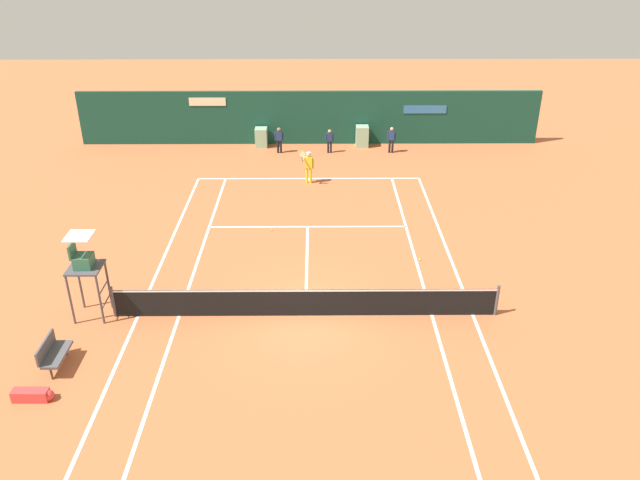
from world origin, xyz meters
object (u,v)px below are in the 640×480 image
at_px(player_on_baseline, 308,165).
at_px(tennis_ball_by_sideline, 271,230).
at_px(player_bench, 53,352).
at_px(ball_kid_right_post, 391,138).
at_px(ball_kid_left_post, 330,139).
at_px(ball_kid_centre_post, 279,138).
at_px(tennis_ball_near_service_line, 420,259).
at_px(equipment_bag, 34,395).
at_px(umpire_chair, 84,264).

height_order(player_on_baseline, tennis_ball_by_sideline, player_on_baseline).
relative_size(player_bench, player_on_baseline, 0.70).
bearing_deg(ball_kid_right_post, ball_kid_left_post, 11.15).
xyz_separation_m(ball_kid_centre_post, tennis_ball_near_service_line, (5.74, -11.85, -0.76)).
xyz_separation_m(ball_kid_left_post, tennis_ball_by_sideline, (-2.53, -9.35, -0.70)).
distance_m(equipment_bag, player_on_baseline, 16.57).
xyz_separation_m(umpire_chair, ball_kid_right_post, (11.05, 15.35, -1.05)).
bearing_deg(tennis_ball_near_service_line, ball_kid_centre_post, 115.86).
distance_m(tennis_ball_by_sideline, tennis_ball_near_service_line, 6.14).
distance_m(player_bench, ball_kid_right_post, 21.19).
height_order(player_bench, equipment_bag, player_bench).
bearing_deg(player_on_baseline, tennis_ball_by_sideline, 82.94).
height_order(player_bench, player_on_baseline, player_on_baseline).
height_order(player_on_baseline, ball_kid_right_post, player_on_baseline).
xyz_separation_m(ball_kid_right_post, ball_kid_centre_post, (-5.93, 0.00, -0.00)).
bearing_deg(tennis_ball_near_service_line, equipment_bag, -146.32).
xyz_separation_m(ball_kid_centre_post, tennis_ball_by_sideline, (0.13, -9.35, -0.76)).
distance_m(umpire_chair, player_on_baseline, 12.97).
xyz_separation_m(player_on_baseline, ball_kid_centre_post, (-1.59, 4.29, -0.12)).
bearing_deg(tennis_ball_by_sideline, ball_kid_right_post, 58.19).
bearing_deg(equipment_bag, tennis_ball_by_sideline, 60.82).
bearing_deg(player_on_baseline, player_bench, 71.91).
bearing_deg(umpire_chair, ball_kid_right_post, 144.24).
bearing_deg(ball_kid_right_post, tennis_ball_by_sideline, 69.34).
relative_size(player_on_baseline, tennis_ball_by_sideline, 25.94).
bearing_deg(tennis_ball_by_sideline, player_on_baseline, 73.97).
height_order(umpire_chair, ball_kid_right_post, umpire_chair).
height_order(player_on_baseline, ball_kid_centre_post, player_on_baseline).
distance_m(ball_kid_left_post, ball_kid_right_post, 3.27).
relative_size(ball_kid_centre_post, tennis_ball_near_service_line, 20.36).
height_order(equipment_bag, ball_kid_right_post, ball_kid_right_post).
xyz_separation_m(ball_kid_left_post, tennis_ball_near_service_line, (3.08, -11.85, -0.70)).
height_order(player_bench, ball_kid_right_post, ball_kid_right_post).
bearing_deg(equipment_bag, player_on_baseline, 64.97).
bearing_deg(ball_kid_centre_post, ball_kid_left_post, -178.07).
height_order(umpire_chair, equipment_bag, umpire_chair).
xyz_separation_m(player_bench, tennis_ball_by_sideline, (5.51, 8.56, -0.47)).
bearing_deg(tennis_ball_by_sideline, tennis_ball_near_service_line, -23.96).
relative_size(ball_kid_left_post, tennis_ball_near_service_line, 18.68).
bearing_deg(umpire_chair, tennis_ball_by_sideline, 138.78).
distance_m(ball_kid_left_post, ball_kid_centre_post, 2.66).
relative_size(ball_kid_centre_post, tennis_ball_by_sideline, 20.36).
bearing_deg(ball_kid_left_post, player_bench, 64.15).
height_order(umpire_chair, ball_kid_left_post, umpire_chair).
xyz_separation_m(player_on_baseline, tennis_ball_by_sideline, (-1.46, -5.07, -0.89)).
xyz_separation_m(equipment_bag, ball_kid_right_post, (11.35, 19.29, 0.64)).
xyz_separation_m(player_bench, tennis_ball_near_service_line, (11.12, 6.07, -0.47)).
bearing_deg(ball_kid_centre_post, tennis_ball_by_sideline, 92.73).
distance_m(equipment_bag, tennis_ball_near_service_line, 13.41).
bearing_deg(player_on_baseline, ball_kid_left_post, -95.12).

